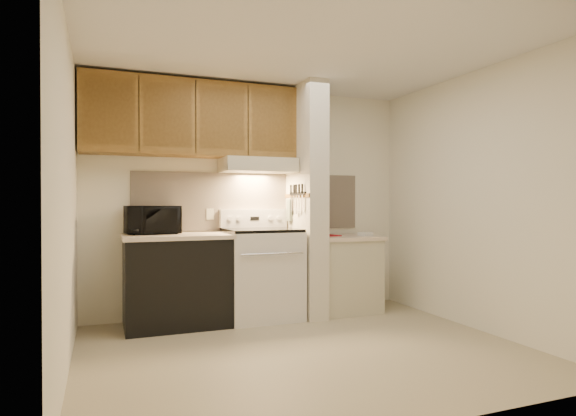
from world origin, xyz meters
TOP-DOWN VIEW (x-y plane):
  - floor at (0.00, 0.00)m, footprint 3.60×3.60m
  - ceiling at (0.00, 0.00)m, footprint 3.60×3.60m
  - wall_back at (0.00, 1.50)m, footprint 3.60×2.50m
  - wall_left at (-1.80, 0.00)m, footprint 0.02×3.00m
  - wall_right at (1.80, 0.00)m, footprint 0.02×3.00m
  - backsplash at (0.00, 1.49)m, footprint 2.60×0.02m
  - range_body at (0.00, 1.16)m, footprint 0.76×0.65m
  - oven_window at (0.00, 0.84)m, footprint 0.50×0.01m
  - oven_handle at (0.00, 0.80)m, footprint 0.65×0.02m
  - cooktop at (0.00, 1.16)m, footprint 0.74×0.64m
  - range_backguard at (0.00, 1.44)m, footprint 0.76×0.08m
  - range_display at (0.00, 1.40)m, footprint 0.10×0.01m
  - range_knob_left_outer at (-0.28, 1.40)m, footprint 0.05×0.02m
  - range_knob_left_inner at (-0.18, 1.40)m, footprint 0.05×0.02m
  - range_knob_right_inner at (0.18, 1.40)m, footprint 0.05×0.02m
  - range_knob_right_outer at (0.28, 1.40)m, footprint 0.05×0.02m
  - dishwasher_front at (-0.88, 1.17)m, footprint 1.00×0.63m
  - left_countertop at (-0.88, 1.17)m, footprint 1.04×0.67m
  - spoon_rest at (-0.97, 1.36)m, footprint 0.21×0.09m
  - teal_jar at (-0.90, 1.39)m, footprint 0.11×0.11m
  - outlet at (-0.48, 1.48)m, footprint 0.08×0.01m
  - microwave at (-1.10, 1.31)m, footprint 0.54×0.40m
  - partition_pillar at (0.51, 1.15)m, footprint 0.22×0.70m
  - pillar_trim at (0.39, 1.15)m, footprint 0.01×0.70m
  - knife_strip at (0.39, 1.10)m, footprint 0.02×0.42m
  - knife_blade_a at (0.38, 0.94)m, footprint 0.01×0.03m
  - knife_handle_a at (0.38, 0.95)m, footprint 0.02×0.02m
  - knife_blade_b at (0.38, 1.03)m, footprint 0.01×0.04m
  - knife_handle_b at (0.38, 1.03)m, footprint 0.02×0.02m
  - knife_blade_c at (0.38, 1.10)m, footprint 0.01×0.04m
  - knife_handle_c at (0.38, 1.11)m, footprint 0.02×0.02m
  - knife_blade_d at (0.38, 1.18)m, footprint 0.01×0.04m
  - knife_handle_d at (0.38, 1.17)m, footprint 0.02×0.02m
  - knife_blade_e at (0.38, 1.25)m, footprint 0.01×0.04m
  - knife_handle_e at (0.38, 1.27)m, footprint 0.02×0.02m
  - oven_mitt at (0.38, 1.32)m, footprint 0.03×0.10m
  - right_cab_base at (0.97, 1.15)m, footprint 0.70×0.60m
  - right_countertop at (0.97, 1.15)m, footprint 0.74×0.64m
  - red_folder at (0.79, 1.23)m, footprint 0.25×0.32m
  - white_box at (1.19, 1.05)m, footprint 0.18×0.15m
  - range_hood at (0.00, 1.28)m, footprint 0.78×0.44m
  - hood_lip at (0.00, 1.07)m, footprint 0.78×0.04m
  - upper_cabinets at (-0.69, 1.32)m, footprint 2.18×0.33m
  - cab_door_a at (-1.51, 1.17)m, footprint 0.46×0.01m
  - cab_gap_a at (-1.23, 1.16)m, footprint 0.01×0.01m
  - cab_door_b at (-0.96, 1.17)m, footprint 0.46×0.01m
  - cab_gap_b at (-0.69, 1.16)m, footprint 0.01×0.01m
  - cab_door_c at (-0.42, 1.17)m, footprint 0.46×0.01m
  - cab_gap_c at (-0.14, 1.16)m, footprint 0.01×0.01m
  - cab_door_d at (0.13, 1.17)m, footprint 0.46×0.01m

SIDE VIEW (x-z plane):
  - floor at x=0.00m, z-range 0.00..0.00m
  - right_cab_base at x=0.97m, z-range 0.00..0.81m
  - dishwasher_front at x=-0.88m, z-range 0.00..0.87m
  - range_body at x=0.00m, z-range 0.00..0.92m
  - oven_window at x=0.00m, z-range 0.35..0.65m
  - oven_handle at x=0.00m, z-range 0.71..0.73m
  - right_countertop at x=0.97m, z-range 0.81..0.85m
  - red_folder at x=0.79m, z-range 0.85..0.86m
  - white_box at x=1.19m, z-range 0.85..0.89m
  - left_countertop at x=-0.88m, z-range 0.87..0.91m
  - spoon_rest at x=-0.97m, z-range 0.91..0.92m
  - cooktop at x=0.00m, z-range 0.92..0.95m
  - teal_jar at x=-0.90m, z-range 0.91..1.00m
  - range_backguard at x=0.00m, z-range 0.95..1.15m
  - range_display at x=0.00m, z-range 1.03..1.07m
  - range_knob_left_outer at x=-0.28m, z-range 1.03..1.07m
  - range_knob_left_inner at x=-0.18m, z-range 1.03..1.07m
  - range_knob_right_inner at x=0.18m, z-range 1.03..1.07m
  - range_knob_right_outer at x=0.28m, z-range 1.03..1.07m
  - microwave at x=-1.10m, z-range 0.91..1.19m
  - outlet at x=-0.48m, z-range 1.04..1.16m
  - oven_mitt at x=0.38m, z-range 1.02..1.26m
  - knife_blade_c at x=0.38m, z-range 1.10..1.30m
  - knife_blade_b at x=0.38m, z-range 1.12..1.30m
  - knife_blade_e at x=0.38m, z-range 1.12..1.30m
  - knife_blade_a at x=0.38m, z-range 1.14..1.30m
  - knife_blade_d at x=0.38m, z-range 1.14..1.30m
  - backsplash at x=0.00m, z-range 0.92..1.55m
  - wall_back at x=0.00m, z-range 1.24..1.26m
  - wall_left at x=-1.80m, z-range 0.00..2.50m
  - wall_right at x=1.80m, z-range 0.00..2.50m
  - partition_pillar at x=0.51m, z-range 0.00..2.50m
  - pillar_trim at x=0.39m, z-range 1.28..1.32m
  - knife_strip at x=0.39m, z-range 1.30..1.34m
  - knife_handle_a at x=0.38m, z-range 1.32..1.42m
  - knife_handle_b at x=0.38m, z-range 1.32..1.42m
  - knife_handle_c at x=0.38m, z-range 1.32..1.42m
  - knife_handle_d at x=0.38m, z-range 1.32..1.42m
  - knife_handle_e at x=0.38m, z-range 1.32..1.42m
  - hood_lip at x=0.00m, z-range 1.55..1.61m
  - range_hood at x=0.00m, z-range 1.55..1.70m
  - upper_cabinets at x=-0.69m, z-range 1.70..2.47m
  - cab_door_a at x=-1.51m, z-range 1.77..2.40m
  - cab_gap_a at x=-1.23m, z-range 1.72..2.45m
  - cab_door_b at x=-0.96m, z-range 1.77..2.40m
  - cab_gap_b at x=-0.69m, z-range 1.72..2.45m
  - cab_door_c at x=-0.42m, z-range 1.77..2.40m
  - cab_gap_c at x=-0.14m, z-range 1.72..2.45m
  - cab_door_d at x=0.13m, z-range 1.77..2.40m
  - ceiling at x=0.00m, z-range 2.50..2.50m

